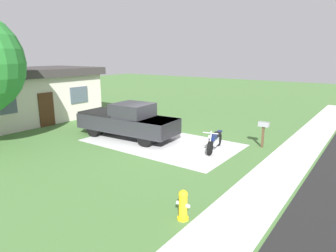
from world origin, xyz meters
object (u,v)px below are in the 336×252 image
(mailbox, at_px, (263,128))
(neighbor_house, at_px, (24,95))
(fire_hydrant, at_px, (183,205))
(motorcycle, at_px, (215,141))
(pickup_truck, at_px, (126,120))

(mailbox, bearing_deg, neighbor_house, 103.35)
(fire_hydrant, relative_size, neighbor_house, 0.09)
(mailbox, distance_m, neighbor_house, 15.40)
(motorcycle, distance_m, pickup_truck, 4.99)
(pickup_truck, bearing_deg, neighbor_house, 96.88)
(mailbox, bearing_deg, fire_hydrant, -176.96)
(fire_hydrant, bearing_deg, motorcycle, 19.37)
(pickup_truck, relative_size, fire_hydrant, 6.61)
(neighbor_house, bearing_deg, pickup_truck, -83.12)
(pickup_truck, relative_size, neighbor_house, 0.60)
(motorcycle, relative_size, mailbox, 1.74)
(motorcycle, height_order, neighbor_house, neighbor_house)
(motorcycle, distance_m, fire_hydrant, 6.27)
(pickup_truck, bearing_deg, mailbox, -68.90)
(pickup_truck, xyz_separation_m, mailbox, (2.54, -6.58, 0.03))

